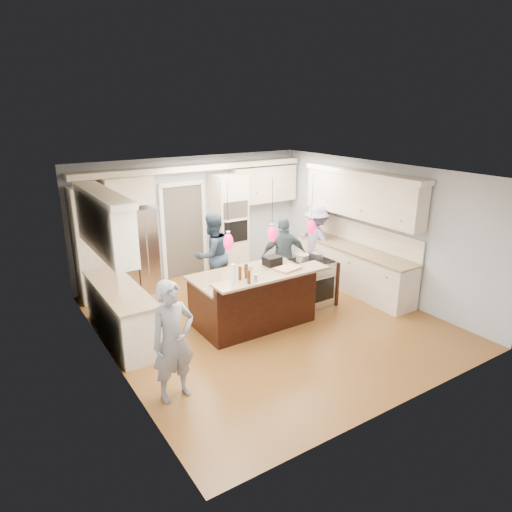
{
  "coord_description": "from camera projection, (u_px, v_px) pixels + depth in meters",
  "views": [
    {
      "loc": [
        -4.25,
        -6.25,
        3.75
      ],
      "look_at": [
        0.0,
        0.35,
        1.15
      ],
      "focal_mm": 32.0,
      "sensor_mm": 36.0,
      "label": 1
    }
  ],
  "objects": [
    {
      "name": "ground_plane",
      "position": [
        266.0,
        321.0,
        8.35
      ],
      "size": [
        6.0,
        6.0,
        0.0
      ],
      "primitive_type": "plane",
      "color": "brown",
      "rests_on": "ground"
    },
    {
      "name": "floor_rug",
      "position": [
        374.0,
        298.0,
        9.29
      ],
      "size": [
        0.76,
        1.0,
        0.01
      ],
      "primitive_type": "cube",
      "rotation": [
        0.0,
        0.0,
        -0.16
      ],
      "color": "olive",
      "rests_on": "ground"
    },
    {
      "name": "person_far_right",
      "position": [
        284.0,
        257.0,
        9.29
      ],
      "size": [
        1.04,
        0.73,
        1.64
      ],
      "primitive_type": "imported",
      "rotation": [
        0.0,
        0.0,
        2.75
      ],
      "color": "#445860",
      "rests_on": "ground"
    },
    {
      "name": "pot_large",
      "position": [
        302.0,
        258.0,
        8.66
      ],
      "size": [
        0.25,
        0.25,
        0.14
      ],
      "primitive_type": "cylinder",
      "color": "#B7B7BC",
      "rests_on": "island_range"
    },
    {
      "name": "person_bar_end",
      "position": [
        173.0,
        341.0,
        5.93
      ],
      "size": [
        0.64,
        0.45,
        1.67
      ],
      "primitive_type": "imported",
      "rotation": [
        0.0,
        0.0,
        0.08
      ],
      "color": "slate",
      "rests_on": "ground"
    },
    {
      "name": "refrigerator",
      "position": [
        133.0,
        251.0,
        9.38
      ],
      "size": [
        0.9,
        0.7,
        1.8
      ],
      "primitive_type": "cube",
      "color": "#B7B7BC",
      "rests_on": "ground"
    },
    {
      "name": "person_far_left",
      "position": [
        213.0,
        255.0,
        9.23
      ],
      "size": [
        0.93,
        0.78,
        1.73
      ],
      "primitive_type": "imported",
      "rotation": [
        0.0,
        0.0,
        3.31
      ],
      "color": "#2A3F52",
      "rests_on": "ground"
    },
    {
      "name": "beer_bottle_b",
      "position": [
        249.0,
        277.0,
        7.04
      ],
      "size": [
        0.07,
        0.07,
        0.22
      ],
      "primitive_type": "cylinder",
      "rotation": [
        0.0,
        0.0,
        0.39
      ],
      "color": "#45230C",
      "rests_on": "kitchen_island"
    },
    {
      "name": "pendant_lights",
      "position": [
        272.0,
        234.0,
        7.25
      ],
      "size": [
        1.75,
        0.15,
        1.03
      ],
      "color": "black",
      "rests_on": "ground"
    },
    {
      "name": "left_cabinets",
      "position": [
        115.0,
        280.0,
        7.4
      ],
      "size": [
        0.64,
        2.3,
        2.51
      ],
      "color": "#F0E0C3",
      "rests_on": "ground"
    },
    {
      "name": "beer_bottle_c",
      "position": [
        246.0,
        271.0,
        7.25
      ],
      "size": [
        0.06,
        0.06,
        0.24
      ],
      "primitive_type": "cylinder",
      "rotation": [
        0.0,
        0.0,
        0.07
      ],
      "color": "#45230C",
      "rests_on": "kitchen_island"
    },
    {
      "name": "right_counter_run",
      "position": [
        356.0,
        241.0,
        9.52
      ],
      "size": [
        0.64,
        3.1,
        2.51
      ],
      "color": "#F0E0C3",
      "rests_on": "ground"
    },
    {
      "name": "beer_bottle_a",
      "position": [
        240.0,
        273.0,
        7.2
      ],
      "size": [
        0.07,
        0.07,
        0.22
      ],
      "primitive_type": "cylinder",
      "rotation": [
        0.0,
        0.0,
        0.37
      ],
      "color": "#45230C",
      "rests_on": "kitchen_island"
    },
    {
      "name": "drink_can",
      "position": [
        256.0,
        278.0,
        7.14
      ],
      "size": [
        0.08,
        0.08,
        0.11
      ],
      "primitive_type": "cylinder",
      "rotation": [
        0.0,
        0.0,
        0.35
      ],
      "color": "#B7B7BC",
      "rests_on": "kitchen_island"
    },
    {
      "name": "kitchen_island",
      "position": [
        253.0,
        298.0,
        8.13
      ],
      "size": [
        2.1,
        1.46,
        1.12
      ],
      "color": "black",
      "rests_on": "ground"
    },
    {
      "name": "pot_small",
      "position": [
        317.0,
        255.0,
        8.85
      ],
      "size": [
        0.23,
        0.23,
        0.11
      ],
      "primitive_type": "cylinder",
      "color": "#B7B7BC",
      "rests_on": "island_range"
    },
    {
      "name": "oven_column",
      "position": [
        229.0,
        224.0,
        10.5
      ],
      "size": [
        0.72,
        0.69,
        2.3
      ],
      "color": "#F0E0C3",
      "rests_on": "ground"
    },
    {
      "name": "cutting_board",
      "position": [
        288.0,
        268.0,
        7.68
      ],
      "size": [
        0.46,
        0.37,
        0.03
      ],
      "primitive_type": "cube",
      "rotation": [
        0.0,
        0.0,
        0.21
      ],
      "color": "tan",
      "rests_on": "kitchen_island"
    },
    {
      "name": "room_shell",
      "position": [
        267.0,
        224.0,
        7.78
      ],
      "size": [
        5.54,
        6.04,
        2.72
      ],
      "color": "#B2BCC6",
      "rests_on": "ground"
    },
    {
      "name": "back_upper_cabinets",
      "position": [
        165.0,
        209.0,
        9.65
      ],
      "size": [
        5.3,
        0.61,
        2.54
      ],
      "color": "#F0E0C3",
      "rests_on": "ground"
    },
    {
      "name": "water_bottle",
      "position": [
        233.0,
        274.0,
        7.05
      ],
      "size": [
        0.08,
        0.08,
        0.31
      ],
      "primitive_type": "cylinder",
      "rotation": [
        0.0,
        0.0,
        -0.16
      ],
      "color": "silver",
      "rests_on": "kitchen_island"
    },
    {
      "name": "island_range",
      "position": [
        311.0,
        282.0,
        8.92
      ],
      "size": [
        0.82,
        0.71,
        0.92
      ],
      "color": "#B7B7BC",
      "rests_on": "ground"
    },
    {
      "name": "person_range_side",
      "position": [
        317.0,
        242.0,
        10.29
      ],
      "size": [
        0.72,
        1.12,
        1.65
      ],
      "primitive_type": "imported",
      "rotation": [
        0.0,
        0.0,
        1.67
      ],
      "color": "gray",
      "rests_on": "ground"
    }
  ]
}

